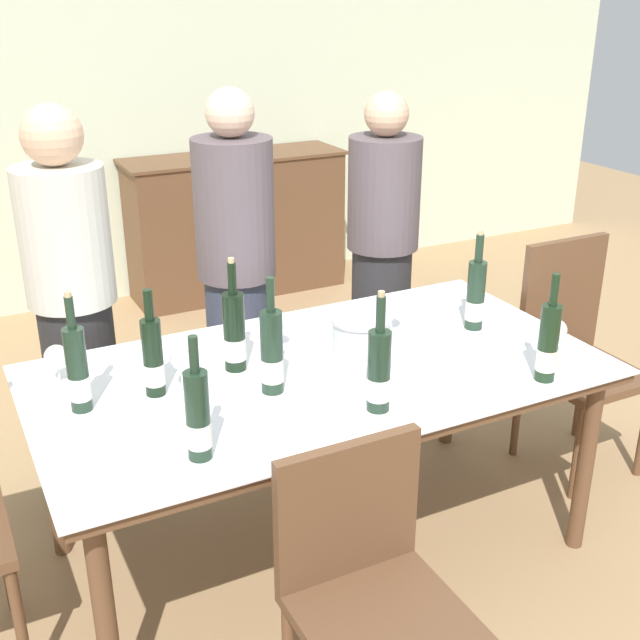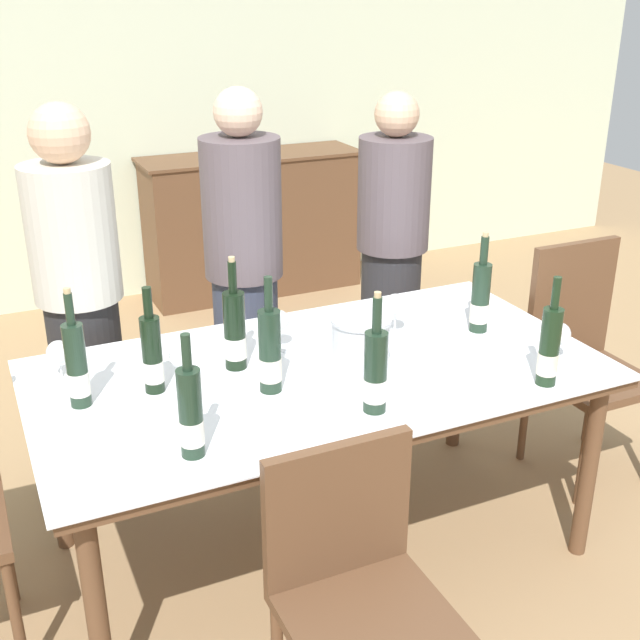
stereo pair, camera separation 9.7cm
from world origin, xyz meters
The scene contains 23 objects.
ground_plane centered at (0.00, 0.00, 0.00)m, with size 12.00×12.00×0.00m, color #A37F56.
back_wall centered at (0.00, 2.98, 1.40)m, with size 8.00×0.10×2.80m.
sideboard_cabinet centered at (0.74, 2.69, 0.47)m, with size 1.45×0.46×0.93m.
dining_table centered at (0.00, 0.00, 0.68)m, with size 1.92×1.02×0.75m.
ice_bucket centered at (0.11, -0.08, 0.85)m, with size 0.20×0.20×0.20m.
wine_bottle_0 centered at (-0.25, 0.13, 0.88)m, with size 0.08×0.08×0.39m.
wine_bottle_1 centered at (0.68, 0.05, 0.88)m, with size 0.07×0.07×0.38m.
wine_bottle_2 centered at (-0.78, 0.08, 0.88)m, with size 0.07×0.07×0.39m.
wine_bottle_3 centered at (0.62, -0.40, 0.87)m, with size 0.07×0.07×0.37m.
wine_bottle_4 centered at (-0.21, -0.07, 0.88)m, with size 0.07×0.07×0.39m.
wine_bottle_5 centered at (-0.54, -0.34, 0.87)m, with size 0.07×0.07×0.37m.
wine_bottle_6 centered at (-0.55, 0.08, 0.87)m, with size 0.07×0.07×0.35m.
wine_bottle_7 centered at (0.03, -0.33, 0.87)m, with size 0.07×0.07×0.39m.
wine_glass_0 centered at (-0.46, 0.06, 0.85)m, with size 0.07×0.07×0.15m.
wine_glass_1 centered at (-0.81, 0.29, 0.83)m, with size 0.08×0.08×0.13m.
wine_glass_2 centered at (0.78, -0.27, 0.84)m, with size 0.08×0.08×0.14m.
wine_glass_3 centered at (0.38, 0.15, 0.86)m, with size 0.08×0.08×0.16m.
wine_glass_4 centered at (-0.06, 0.21, 0.85)m, with size 0.07×0.07×0.15m.
chair_near_front centered at (-0.24, -0.75, 0.51)m, with size 0.42×0.42×0.87m.
chair_right_end centered at (1.25, 0.09, 0.55)m, with size 0.42×0.42×0.98m.
person_host centered at (-0.66, 0.76, 0.79)m, with size 0.33×0.33×1.58m.
person_guest_left centered at (0.03, 0.84, 0.79)m, with size 0.33×0.33×1.59m.
person_guest_right centered at (0.77, 0.87, 0.76)m, with size 0.33×0.33×1.53m.
Camera 2 is at (-1.02, -2.22, 1.95)m, focal length 45.00 mm.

